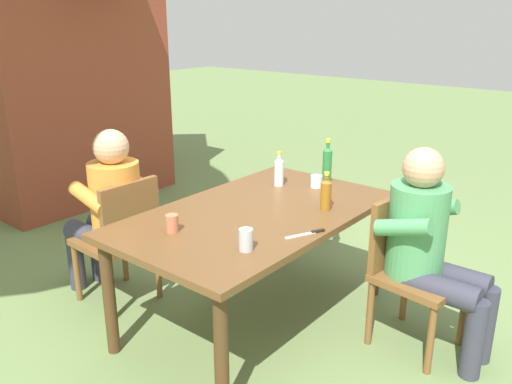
# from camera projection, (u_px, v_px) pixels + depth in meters

# --- Properties ---
(ground_plane) EXTENTS (24.00, 24.00, 0.00)m
(ground_plane) POSITION_uv_depth(u_px,v_px,m) (256.00, 319.00, 3.37)
(ground_plane) COLOR #6B844C
(dining_table) EXTENTS (1.70, 1.01, 0.74)m
(dining_table) POSITION_uv_depth(u_px,v_px,m) (256.00, 224.00, 3.16)
(dining_table) COLOR brown
(dining_table) RESTS_ON ground_plane
(chair_near_right) EXTENTS (0.49, 0.49, 0.87)m
(chair_near_right) POSITION_uv_depth(u_px,v_px,m) (409.00, 264.00, 3.02)
(chair_near_right) COLOR brown
(chair_near_right) RESTS_ON ground_plane
(chair_far_left) EXTENTS (0.45, 0.45, 0.87)m
(chair_far_left) POSITION_uv_depth(u_px,v_px,m) (122.00, 236.00, 3.41)
(chair_far_left) COLOR brown
(chair_far_left) RESTS_ON ground_plane
(person_in_white_shirt) EXTENTS (0.47, 0.61, 1.18)m
(person_in_white_shirt) POSITION_uv_depth(u_px,v_px,m) (430.00, 243.00, 2.89)
(person_in_white_shirt) COLOR #4C935B
(person_in_white_shirt) RESTS_ON ground_plane
(person_in_plaid_shirt) EXTENTS (0.47, 0.61, 1.18)m
(person_in_plaid_shirt) POSITION_uv_depth(u_px,v_px,m) (109.00, 207.00, 3.42)
(person_in_plaid_shirt) COLOR orange
(person_in_plaid_shirt) RESTS_ON ground_plane
(bottle_clear) EXTENTS (0.06, 0.06, 0.24)m
(bottle_clear) POSITION_uv_depth(u_px,v_px,m) (279.00, 171.00, 3.57)
(bottle_clear) COLOR white
(bottle_clear) RESTS_ON dining_table
(bottle_amber) EXTENTS (0.06, 0.06, 0.23)m
(bottle_amber) POSITION_uv_depth(u_px,v_px,m) (326.00, 194.00, 3.13)
(bottle_amber) COLOR #996019
(bottle_amber) RESTS_ON dining_table
(bottle_green) EXTENTS (0.06, 0.06, 0.30)m
(bottle_green) POSITION_uv_depth(u_px,v_px,m) (327.00, 163.00, 3.66)
(bottle_green) COLOR #287A38
(bottle_green) RESTS_ON dining_table
(cup_glass) EXTENTS (0.08, 0.08, 0.08)m
(cup_glass) POSITION_uv_depth(u_px,v_px,m) (316.00, 181.00, 3.55)
(cup_glass) COLOR silver
(cup_glass) RESTS_ON dining_table
(cup_steel) EXTENTS (0.07, 0.07, 0.11)m
(cup_steel) POSITION_uv_depth(u_px,v_px,m) (246.00, 240.00, 2.60)
(cup_steel) COLOR #B2B7BC
(cup_steel) RESTS_ON dining_table
(cup_terracotta) EXTENTS (0.07, 0.07, 0.10)m
(cup_terracotta) POSITION_uv_depth(u_px,v_px,m) (172.00, 223.00, 2.82)
(cup_terracotta) COLOR #BC6B47
(cup_terracotta) RESTS_ON dining_table
(table_knife) EXTENTS (0.23, 0.12, 0.01)m
(table_knife) POSITION_uv_depth(u_px,v_px,m) (308.00, 233.00, 2.80)
(table_knife) COLOR silver
(table_knife) RESTS_ON dining_table
(backpack_by_near_side) EXTENTS (0.29, 0.23, 0.47)m
(backpack_by_near_side) POSITION_uv_depth(u_px,v_px,m) (313.00, 210.00, 4.59)
(backpack_by_near_side) COLOR maroon
(backpack_by_near_side) RESTS_ON ground_plane
(brick_kiosk) EXTENTS (2.09, 2.17, 2.74)m
(brick_kiosk) POSITION_uv_depth(u_px,v_px,m) (41.00, 55.00, 5.47)
(brick_kiosk) COLOR brown
(brick_kiosk) RESTS_ON ground_plane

